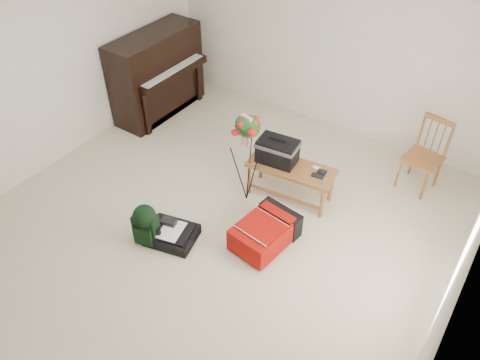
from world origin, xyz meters
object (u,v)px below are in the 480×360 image
Objects in this scene: piano at (158,76)px; green_backpack at (145,223)px; bench at (283,155)px; black_duffel at (172,234)px; flower_stand at (247,160)px; red_suitcase at (267,229)px; dining_chair at (424,156)px.

piano is 2.86× the size of green_backpack.
bench is 2.08× the size of green_backpack.
flower_stand is at bearing 59.12° from black_duffel.
red_suitcase is 1.24× the size of black_duffel.
black_duffel is at bearing 27.46° from green_backpack.
dining_chair is 0.76× the size of flower_stand.
dining_chair is at bearing 7.62° from piano.
bench reaches higher than black_duffel.
bench is at bearing 47.94° from green_backpack.
dining_chair is at bearing 35.76° from green_backpack.
black_duffel is at bearing -139.00° from red_suitcase.
red_suitcase is at bearing 19.94° from black_duffel.
piano is at bearing 159.63° from bench.
green_backpack is (-0.78, -1.57, -0.28)m from bench.
flower_stand is at bearing -22.73° from piano.
dining_chair is 1.50× the size of black_duffel.
flower_stand is (0.31, 1.04, 0.53)m from black_duffel.
black_duffel is at bearing -120.17° from bench.
piano is 2.79m from green_backpack.
bench is at bearing -13.17° from piano.
black_duffel is 0.34m from green_backpack.
piano is 1.59× the size of dining_chair.
dining_chair is at bearing 67.77° from red_suitcase.
black_duffel is (-0.59, -1.39, -0.49)m from bench.
bench is 0.87× the size of flower_stand.
red_suitcase is at bearing -26.07° from piano.
red_suitcase is 0.85m from flower_stand.
black_duffel is 1.21m from flower_stand.
dining_chair is at bearing 37.93° from black_duffel.
piano is 2.81m from black_duffel.
green_backpack is at bearing -137.23° from red_suitcase.
red_suitcase is (2.82, -1.38, -0.43)m from piano.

